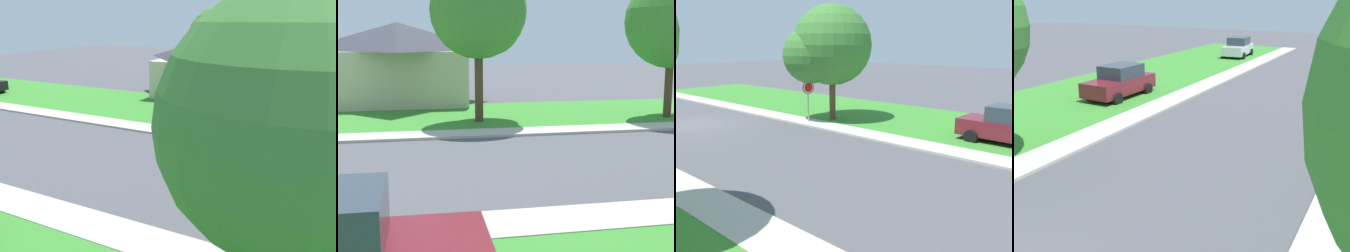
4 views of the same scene
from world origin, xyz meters
The scene contains 7 objects.
sidewalk_east centered at (4.70, 12.00, 0.05)m, with size 1.40×56.00×0.10m, color #B7B2A8.
lawn_east centered at (9.40, 12.00, 0.04)m, with size 8.00×56.00×0.08m, color #38842D.
sidewalk_west centered at (-4.70, 12.00, 0.05)m, with size 1.40×56.00×0.10m, color #B7B2A8.
stop_sign_far_corner centered at (-4.76, 4.53, 1.89)m, with size 0.91×0.91×2.77m.
tree_corner_large centered at (7.53, 10.37, 4.66)m, with size 4.38×4.08×6.85m.
tree_sidewalk_mid centered at (-5.94, 4.88, 4.24)m, with size 4.91×4.57×6.67m.
house_right_setback centered at (15.70, 14.06, 2.38)m, with size 9.07×7.88×4.60m.
Camera 1 is at (-11.97, 4.46, 6.04)m, focal length 37.28 mm.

